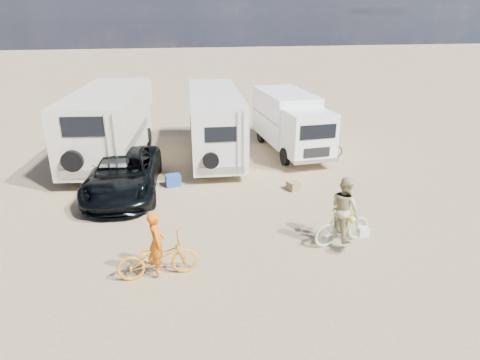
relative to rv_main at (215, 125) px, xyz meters
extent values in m
plane|color=tan|center=(0.08, -7.08, -1.51)|extent=(140.00, 140.00, 0.00)
imported|color=black|center=(-3.81, -3.44, -0.77)|extent=(2.77, 5.46, 1.48)
imported|color=orange|center=(-2.57, -9.04, -0.98)|extent=(2.07, 0.88, 1.06)
imported|color=#B8C0A4|center=(2.64, -8.33, -0.95)|extent=(1.94, 0.94, 1.12)
imported|color=#DA600E|center=(-2.57, -9.04, -0.71)|extent=(0.44, 0.62, 1.61)
imported|color=tan|center=(2.64, -8.33, -0.57)|extent=(0.90, 1.05, 1.87)
imported|color=#252724|center=(4.94, -1.11, -1.09)|extent=(1.63, 0.66, 0.84)
cube|color=#23489A|center=(-2.04, -3.16, -1.29)|extent=(0.61, 0.49, 0.45)
cube|color=olive|center=(2.40, -4.37, -1.35)|extent=(0.53, 0.53, 0.32)
camera|label=1|loc=(-2.12, -18.11, 4.73)|focal=31.03mm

